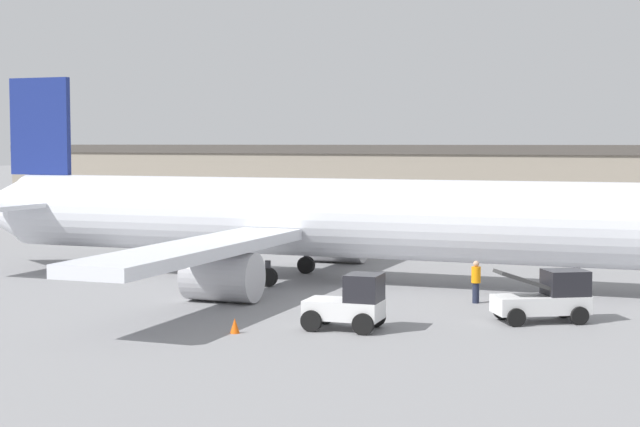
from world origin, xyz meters
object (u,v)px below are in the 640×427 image
(ground_crew_worker, at_px, (476,281))
(belt_loader_truck, at_px, (547,297))
(baggage_tug, at_px, (350,304))
(safety_cone_near, at_px, (235,326))
(airplane, at_px, (303,219))

(ground_crew_worker, relative_size, belt_loader_truck, 0.48)
(baggage_tug, xyz_separation_m, belt_loader_truck, (6.12, 4.81, -0.00))
(safety_cone_near, bearing_deg, ground_crew_worker, 60.83)
(airplane, xyz_separation_m, baggage_tug, (7.53, -10.73, -2.14))
(ground_crew_worker, bearing_deg, baggage_tug, -151.33)
(baggage_tug, bearing_deg, belt_loader_truck, 30.58)
(baggage_tug, bearing_deg, safety_cone_near, -151.99)
(ground_crew_worker, relative_size, safety_cone_near, 3.33)
(belt_loader_truck, distance_m, safety_cone_near, 12.04)
(belt_loader_truck, bearing_deg, baggage_tug, -177.09)
(safety_cone_near, bearing_deg, airplane, 107.16)
(ground_crew_worker, xyz_separation_m, belt_loader_truck, (3.80, -3.06, -0.01))
(belt_loader_truck, relative_size, safety_cone_near, 6.88)
(ground_crew_worker, bearing_deg, belt_loader_truck, -83.80)
(belt_loader_truck, bearing_deg, safety_cone_near, -177.99)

